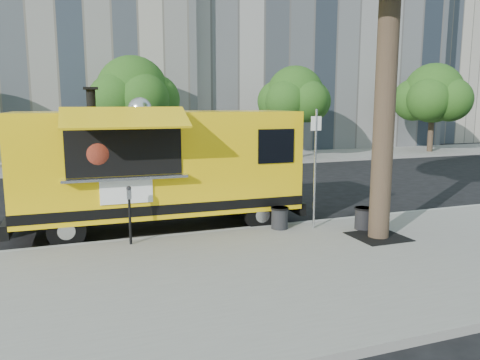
# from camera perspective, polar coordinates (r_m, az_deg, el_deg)

# --- Properties ---
(ground) EXTENTS (120.00, 120.00, 0.00)m
(ground) POSITION_cam_1_polar(r_m,az_deg,el_deg) (12.90, -0.52, -5.42)
(ground) COLOR black
(ground) RESTS_ON ground
(sidewalk) EXTENTS (60.00, 6.00, 0.15)m
(sidewalk) POSITION_cam_1_polar(r_m,az_deg,el_deg) (9.38, 7.89, -10.81)
(sidewalk) COLOR gray
(sidewalk) RESTS_ON ground
(curb) EXTENTS (60.00, 0.14, 0.16)m
(curb) POSITION_cam_1_polar(r_m,az_deg,el_deg) (12.04, 0.98, -6.14)
(curb) COLOR #999993
(curb) RESTS_ON ground
(far_sidewalk) EXTENTS (60.00, 5.00, 0.15)m
(far_sidewalk) POSITION_cam_1_polar(r_m,az_deg,el_deg) (25.80, -10.68, 2.07)
(far_sidewalk) COLOR gray
(far_sidewalk) RESTS_ON ground
(building_mid) EXTENTS (20.00, 14.00, 20.00)m
(building_mid) POSITION_cam_1_polar(r_m,az_deg,el_deg) (38.92, 5.01, 19.30)
(building_mid) COLOR #9A9490
(building_mid) RESTS_ON ground
(building_right) EXTENTS (16.00, 12.00, 16.00)m
(building_right) POSITION_cam_1_polar(r_m,az_deg,el_deg) (49.69, 24.19, 14.04)
(building_right) COLOR #BEB29E
(building_right) RESTS_ON ground
(tree_well) EXTENTS (1.20, 1.20, 0.02)m
(tree_well) POSITION_cam_1_polar(r_m,az_deg,el_deg) (11.67, 16.49, -6.64)
(tree_well) COLOR black
(tree_well) RESTS_ON sidewalk
(far_tree_b) EXTENTS (3.60, 3.60, 5.50)m
(far_tree_b) POSITION_cam_1_polar(r_m,az_deg,el_deg) (24.66, -12.96, 10.41)
(far_tree_b) COLOR #33261C
(far_tree_b) RESTS_ON far_sidewalk
(far_tree_c) EXTENTS (3.24, 3.24, 5.21)m
(far_tree_c) POSITION_cam_1_polar(r_m,az_deg,el_deg) (27.05, 6.71, 10.23)
(far_tree_c) COLOR #33261C
(far_tree_c) RESTS_ON far_sidewalk
(far_tree_d) EXTENTS (3.78, 3.78, 5.64)m
(far_tree_d) POSITION_cam_1_polar(r_m,az_deg,el_deg) (32.95, 22.50, 9.74)
(far_tree_d) COLOR #33261C
(far_tree_d) RESTS_ON far_sidewalk
(sign_post) EXTENTS (0.28, 0.06, 3.00)m
(sign_post) POSITION_cam_1_polar(r_m,az_deg,el_deg) (11.79, 9.15, 2.20)
(sign_post) COLOR silver
(sign_post) RESTS_ON sidewalk
(parking_meter) EXTENTS (0.11, 0.11, 1.33)m
(parking_meter) POSITION_cam_1_polar(r_m,az_deg,el_deg) (10.72, -13.32, -3.36)
(parking_meter) COLOR black
(parking_meter) RESTS_ON sidewalk
(food_truck) EXTENTS (7.42, 3.49, 3.65)m
(food_truck) POSITION_cam_1_polar(r_m,az_deg,el_deg) (12.28, -9.89, 1.84)
(food_truck) COLOR yellow
(food_truck) RESTS_ON ground
(trash_bin_left) EXTENTS (0.46, 0.46, 0.56)m
(trash_bin_left) POSITION_cam_1_polar(r_m,az_deg,el_deg) (12.19, 14.81, -4.45)
(trash_bin_left) COLOR black
(trash_bin_left) RESTS_ON sidewalk
(trash_bin_right) EXTENTS (0.46, 0.46, 0.55)m
(trash_bin_right) POSITION_cam_1_polar(r_m,az_deg,el_deg) (11.89, 4.85, -4.54)
(trash_bin_right) COLOR black
(trash_bin_right) RESTS_ON sidewalk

